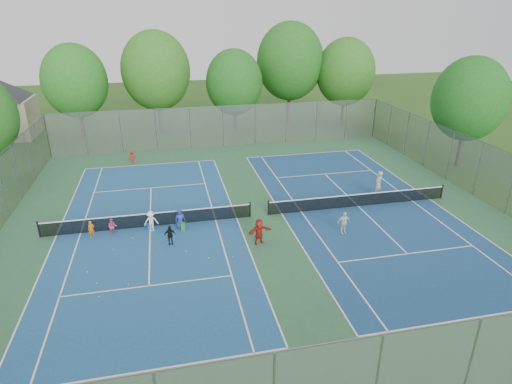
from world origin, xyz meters
The scene contains 36 objects.
ground centered at (0.00, 0.00, 0.00)m, with size 120.00×120.00×0.00m, color #294F18.
court_pad centered at (0.00, 0.00, 0.01)m, with size 32.00×32.00×0.01m, color #2C5D3B.
court_left centered at (-7.00, 0.00, 0.02)m, with size 10.97×23.77×0.01m, color navy.
court_right centered at (7.00, 0.00, 0.02)m, with size 10.97×23.77×0.01m, color navy.
net_left centered at (-7.00, 0.00, 0.46)m, with size 12.87×0.10×0.91m, color black.
net_right centered at (7.00, 0.00, 0.46)m, with size 12.87×0.10×0.91m, color black.
fence_north centered at (0.00, 16.00, 2.00)m, with size 32.00×0.10×4.00m, color gray.
fence_east centered at (16.00, 0.00, 2.00)m, with size 32.00×0.10×4.00m, color gray.
tree_nw centered at (-14.00, 22.00, 5.89)m, with size 6.40×6.40×9.58m.
tree_nl centered at (-6.00, 23.00, 6.54)m, with size 7.20×7.20×10.69m.
tree_nc centered at (2.00, 21.00, 5.39)m, with size 6.00×6.00×8.85m.
tree_nr centered at (9.00, 24.00, 7.04)m, with size 7.60×7.60×11.42m.
tree_ne centered at (15.00, 22.00, 5.97)m, with size 6.60×6.60×9.77m.
tree_side_e centered at (19.00, 6.00, 5.74)m, with size 6.00×6.00×9.20m.
ball_crate centered at (-6.99, -0.28, 0.16)m, with size 0.38×0.38×0.33m, color blue.
ball_hopper centered at (-5.00, -0.95, 0.26)m, with size 0.26×0.26×0.52m, color green.
student_a centered at (-10.35, -0.60, 0.52)m, with size 0.38×0.25×1.04m, color orange.
student_b centered at (-9.14, -0.60, 0.54)m, with size 0.52×0.41×1.08m, color #D65381.
student_c centered at (-6.88, -0.60, 0.66)m, with size 0.85×0.49×1.32m, color white.
student_d centered at (-5.82, -2.46, 0.58)m, with size 0.68×0.28×1.17m, color black.
student_e centered at (-5.14, -0.60, 0.65)m, with size 0.64×0.42×1.31m, color #2A3B9A.
student_f centered at (-0.80, -3.50, 0.78)m, with size 1.46×0.46×1.57m, color #A62217.
child_far_baseline centered at (-8.60, 12.37, 0.62)m, with size 0.80×0.46×1.23m, color #AC1E18.
instructor centered at (8.96, 1.13, 1.01)m, with size 0.74×0.49×2.03m, color #9A9A9D.
teen_court_b centered at (4.46, -3.35, 0.71)m, with size 0.83×0.34×1.41m, color white.
tennis_ball_0 centered at (-2.53, -4.68, 0.03)m, with size 0.07×0.07×0.07m, color #AAC22D.
tennis_ball_1 centered at (-8.00, -1.39, 0.03)m, with size 0.07×0.07×0.07m, color #CBE034.
tennis_ball_2 centered at (-5.97, -2.42, 0.03)m, with size 0.07×0.07×0.07m, color #AEC22D.
tennis_ball_3 centered at (-3.84, -4.52, 0.03)m, with size 0.07×0.07×0.07m, color yellow.
tennis_ball_4 centered at (-9.51, -5.68, 0.03)m, with size 0.07×0.07×0.07m, color yellow.
tennis_ball_5 centered at (-10.12, -4.53, 0.03)m, with size 0.07×0.07×0.07m, color #EFF238.
tennis_ball_6 centered at (-7.98, -6.13, 0.03)m, with size 0.07×0.07×0.07m, color gold.
tennis_ball_7 centered at (-9.00, -2.48, 0.03)m, with size 0.07×0.07×0.07m, color gold.
tennis_ball_8 centered at (-5.02, -3.53, 0.03)m, with size 0.07×0.07×0.07m, color #CEE735.
tennis_ball_9 centered at (-9.27, -6.84, 0.03)m, with size 0.07×0.07×0.07m, color gold.
tennis_ball_10 centered at (-2.94, -4.08, 0.03)m, with size 0.07×0.07×0.07m, color gold.
Camera 1 is at (-5.59, -24.57, 12.50)m, focal length 30.00 mm.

